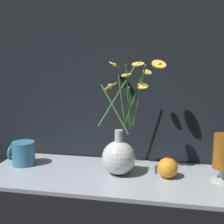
{
  "coord_description": "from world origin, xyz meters",
  "views": [
    {
      "loc": [
        0.2,
        -0.94,
        0.39
      ],
      "look_at": [
        0.01,
        0.0,
        0.22
      ],
      "focal_mm": 50.0,
      "sensor_mm": 36.0,
      "label": 1
    }
  ],
  "objects_px": {
    "vase_with_flowers": "(119,152)",
    "tea_glass": "(223,154)",
    "yellow_mug": "(23,153)",
    "orange_fruit": "(168,168)"
  },
  "relations": [
    {
      "from": "yellow_mug",
      "to": "vase_with_flowers",
      "type": "bearing_deg",
      "value": -3.21
    },
    {
      "from": "yellow_mug",
      "to": "orange_fruit",
      "type": "bearing_deg",
      "value": -2.44
    },
    {
      "from": "tea_glass",
      "to": "yellow_mug",
      "type": "bearing_deg",
      "value": 178.69
    },
    {
      "from": "yellow_mug",
      "to": "orange_fruit",
      "type": "relative_size",
      "value": 1.25
    },
    {
      "from": "vase_with_flowers",
      "to": "tea_glass",
      "type": "bearing_deg",
      "value": 0.79
    },
    {
      "from": "vase_with_flowers",
      "to": "yellow_mug",
      "type": "distance_m",
      "value": 0.35
    },
    {
      "from": "vase_with_flowers",
      "to": "tea_glass",
      "type": "xyz_separation_m",
      "value": [
        0.32,
        0.0,
        0.02
      ]
    },
    {
      "from": "vase_with_flowers",
      "to": "tea_glass",
      "type": "relative_size",
      "value": 2.5
    },
    {
      "from": "orange_fruit",
      "to": "yellow_mug",
      "type": "bearing_deg",
      "value": 177.56
    },
    {
      "from": "tea_glass",
      "to": "orange_fruit",
      "type": "relative_size",
      "value": 2.03
    }
  ]
}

